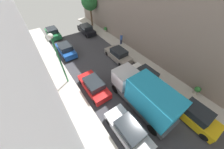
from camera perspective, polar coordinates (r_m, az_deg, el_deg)
name	(u,v)px	position (r m, az deg, el deg)	size (l,w,h in m)	color
ground	(127,92)	(12.93, 7.08, -8.15)	(32.00, 32.00, 0.00)	#38383D
sidewalk_left	(84,117)	(11.54, -13.28, -19.35)	(2.00, 44.00, 0.15)	#B7B2A8
sidewalk_right	(158,72)	(15.74, 21.07, 0.97)	(2.00, 44.00, 0.15)	#B7B2A8
parked_car_left_0	(128,130)	(10.24, 7.89, -25.00)	(1.78, 4.20, 1.57)	silver
parked_car_left_1	(94,86)	(12.54, -8.69, -5.36)	(1.78, 4.20, 1.57)	red
parked_car_left_2	(66,50)	(18.70, -21.28, 11.09)	(1.78, 4.20, 1.57)	#194799
parked_car_left_3	(53,33)	(24.44, -26.55, 17.50)	(1.78, 4.20, 1.57)	#1E6638
parked_car_right_1	(193,114)	(12.74, 34.39, -15.36)	(1.78, 4.20, 1.57)	gold
parked_car_right_2	(145,76)	(13.84, 15.70, -0.76)	(1.78, 4.20, 1.57)	white
parked_car_right_3	(118,55)	(16.46, 3.00, 9.47)	(1.78, 4.20, 1.57)	gray
parked_car_right_4	(86,30)	(23.73, -12.20, 20.35)	(1.78, 4.20, 1.57)	black
delivery_truck	(144,95)	(10.74, 15.27, -9.54)	(2.26, 6.60, 3.38)	#4C4C51
pedestrian	(121,39)	(19.54, 4.48, 16.80)	(0.40, 0.36, 1.72)	#2D334C
street_tree_1	(90,2)	(25.46, -10.72, 31.18)	(2.99, 2.99, 5.83)	brown
potted_plant_1	(197,90)	(14.88, 35.68, -6.16)	(0.58, 0.58, 0.92)	#B2A899
potted_plant_2	(105,29)	(23.67, -3.22, 20.90)	(0.58, 0.58, 0.85)	#B2A899
lamp_post	(57,54)	(12.15, -24.76, 8.96)	(0.44, 0.44, 5.73)	#26723F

